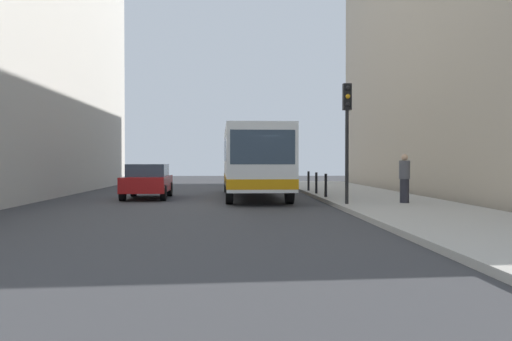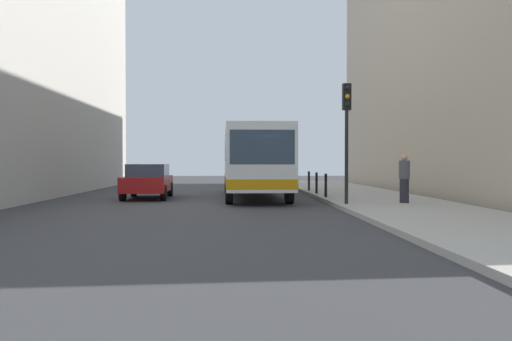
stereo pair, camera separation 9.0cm
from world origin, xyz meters
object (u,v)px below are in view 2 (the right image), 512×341
car_beside_bus (148,180)px  bollard_far (309,181)px  pedestrian_near_signal (404,178)px  car_behind_bus (258,174)px  bollard_near (326,185)px  bollard_mid (317,183)px  bus (253,159)px  traffic_light (347,120)px

car_beside_bus → bollard_far: (7.44, 3.25, -0.16)m
pedestrian_near_signal → bollard_far: bearing=119.2°
car_behind_bus → bollard_near: (2.10, -13.67, -0.16)m
pedestrian_near_signal → bollard_mid: bearing=125.3°
pedestrian_near_signal → car_behind_bus: bearing=118.5°
car_behind_bus → bollard_mid: 11.36m
pedestrian_near_signal → bus: bearing=146.2°
bus → car_beside_bus: bus is taller
car_behind_bus → traffic_light: 17.57m
bollard_near → bollard_mid: size_ratio=1.00×
car_beside_bus → bollard_far: 8.12m
bus → pedestrian_near_signal: size_ratio=6.48×
car_behind_bus → pedestrian_near_signal: bearing=107.7°
car_beside_bus → bollard_near: bearing=165.3°
car_beside_bus → bus: bearing=-173.6°
car_beside_bus → bollard_mid: size_ratio=4.68×
bus → car_beside_bus: 4.72m
traffic_light → pedestrian_near_signal: bearing=10.6°
bollard_mid → pedestrian_near_signal: bearing=-68.9°
car_behind_bus → bollard_mid: (2.10, -11.16, -0.16)m
traffic_light → bollard_near: (-0.10, 3.63, -2.38)m
car_behind_bus → pedestrian_near_signal: size_ratio=2.63×
bollard_near → bollard_mid: 2.51m
traffic_light → bollard_far: 8.96m
bus → pedestrian_near_signal: bearing=131.1°
bollard_near → bollard_far: (0.00, 5.01, 0.00)m
bollard_near → pedestrian_near_signal: size_ratio=0.56×
car_behind_bus → bollard_near: car_behind_bus is taller
traffic_light → bollard_far: traffic_light is taller
traffic_light → bollard_near: traffic_light is taller
bollard_near → car_behind_bus: bearing=98.7°
car_beside_bus → bollard_mid: bearing=-175.7°
bus → traffic_light: traffic_light is taller
bus → bollard_mid: bus is taller
bus → pedestrian_near_signal: bus is taller
traffic_light → car_beside_bus: bearing=144.4°
bollard_mid → bus: bearing=-177.6°
bollard_mid → bollard_far: 2.51m
bus → bollard_mid: (2.86, 0.12, -1.10)m
car_beside_bus → bollard_near: (7.44, -1.77, -0.16)m
car_behind_bus → bollard_near: size_ratio=4.73×
bollard_near → car_beside_bus: bearing=166.7°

